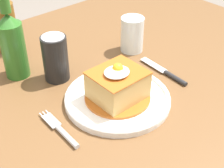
% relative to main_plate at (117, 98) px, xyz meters
% --- Properties ---
extents(dining_table, '(1.48, 0.99, 0.76)m').
position_rel_main_plate_xyz_m(dining_table, '(-0.03, 0.08, -0.10)').
color(dining_table, brown).
rests_on(dining_table, ground_plane).
extents(main_plate, '(0.26, 0.26, 0.02)m').
position_rel_main_plate_xyz_m(main_plate, '(0.00, 0.00, 0.00)').
color(main_plate, white).
rests_on(main_plate, dining_table).
extents(sandwich_meal, '(0.16, 0.16, 0.10)m').
position_rel_main_plate_xyz_m(sandwich_meal, '(-0.00, -0.00, 0.04)').
color(sandwich_meal, '#B75B1E').
rests_on(sandwich_meal, main_plate).
extents(fork, '(0.02, 0.14, 0.01)m').
position_rel_main_plate_xyz_m(fork, '(-0.16, -0.00, -0.00)').
color(fork, silver).
rests_on(fork, dining_table).
extents(knife, '(0.02, 0.17, 0.01)m').
position_rel_main_plate_xyz_m(knife, '(0.18, -0.01, -0.00)').
color(knife, '#262628').
rests_on(knife, dining_table).
extents(soda_can, '(0.07, 0.07, 0.12)m').
position_rel_main_plate_xyz_m(soda_can, '(-0.05, 0.18, 0.05)').
color(soda_can, black).
rests_on(soda_can, dining_table).
extents(beer_bottle_green, '(0.06, 0.06, 0.27)m').
position_rel_main_plate_xyz_m(beer_bottle_green, '(-0.12, 0.26, 0.09)').
color(beer_bottle_green, '#2D6B23').
rests_on(beer_bottle_green, dining_table).
extents(beer_bottle_amber, '(0.06, 0.06, 0.27)m').
position_rel_main_plate_xyz_m(beer_bottle_amber, '(-0.08, 0.40, 0.09)').
color(beer_bottle_amber, brown).
rests_on(beer_bottle_amber, dining_table).
extents(drinking_glass, '(0.07, 0.07, 0.10)m').
position_rel_main_plate_xyz_m(drinking_glass, '(0.20, 0.16, 0.04)').
color(drinking_glass, silver).
rests_on(drinking_glass, dining_table).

